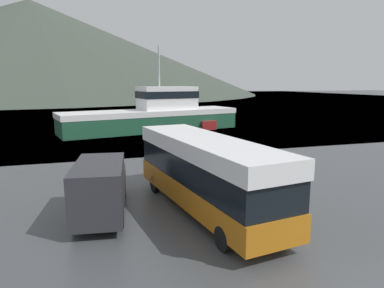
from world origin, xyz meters
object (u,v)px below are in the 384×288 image
at_px(delivery_van, 101,186).
at_px(small_boat, 200,123).
at_px(fishing_boat, 155,114).
at_px(storage_bin, 262,186).
at_px(tour_bus, 205,171).

bearing_deg(delivery_van, small_boat, 70.86).
height_order(fishing_boat, storage_bin, fishing_boat).
bearing_deg(fishing_boat, delivery_van, 151.28).
bearing_deg(small_boat, fishing_boat, 7.73).
height_order(tour_bus, storage_bin, tour_bus).
height_order(delivery_van, small_boat, delivery_van).
xyz_separation_m(storage_bin, small_boat, (5.80, 27.47, -0.10)).
xyz_separation_m(tour_bus, delivery_van, (-4.51, 0.92, -0.58)).
relative_size(tour_bus, storage_bin, 8.41).
distance_m(tour_bus, small_boat, 29.70).
height_order(storage_bin, small_boat, storage_bin).
xyz_separation_m(tour_bus, small_boat, (9.10, 28.24, -1.34)).
bearing_deg(tour_bus, fishing_boat, 75.60).
distance_m(fishing_boat, small_boat, 6.54).
height_order(tour_bus, delivery_van, tour_bus).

